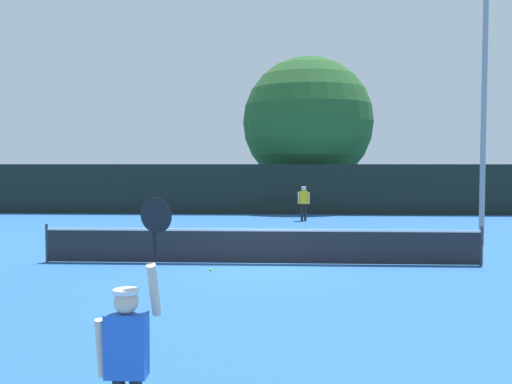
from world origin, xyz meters
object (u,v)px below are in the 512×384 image
object	(u,v)px
player_receiving	(304,200)
tennis_ball	(210,270)
light_pole	(484,85)
parked_car_near	(375,193)
player_serving	(128,348)
large_tree	(308,122)

from	to	relation	value
player_receiving	tennis_ball	distance (m)	13.25
tennis_ball	light_pole	distance (m)	11.32
tennis_ball	parked_car_near	bearing A→B (deg)	71.58
player_serving	large_tree	xyz separation A→B (m)	(2.90, 29.86, 4.10)
player_receiving	large_tree	size ratio (longest dim) A/B	0.18
parked_car_near	light_pole	bearing A→B (deg)	-84.16
large_tree	player_receiving	bearing A→B (deg)	-93.82
player_serving	tennis_ball	size ratio (longest dim) A/B	36.30
player_serving	large_tree	size ratio (longest dim) A/B	0.27
player_serving	light_pole	bearing A→B (deg)	60.89
player_serving	light_pole	world-z (taller)	light_pole
player_serving	parked_car_near	world-z (taller)	player_serving
player_serving	tennis_ball	world-z (taller)	player_serving
tennis_ball	parked_car_near	distance (m)	25.02
player_receiving	parked_car_near	bearing A→B (deg)	-115.09
tennis_ball	parked_car_near	size ratio (longest dim) A/B	0.02
parked_car_near	player_receiving	bearing A→B (deg)	-111.27
player_receiving	tennis_ball	size ratio (longest dim) A/B	24.02
light_pole	large_tree	xyz separation A→B (m)	(-5.22, 15.26, -0.19)
player_receiving	light_pole	distance (m)	10.59
player_receiving	large_tree	distance (m)	8.59
tennis_ball	large_tree	xyz separation A→B (m)	(3.34, 20.39, 5.14)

